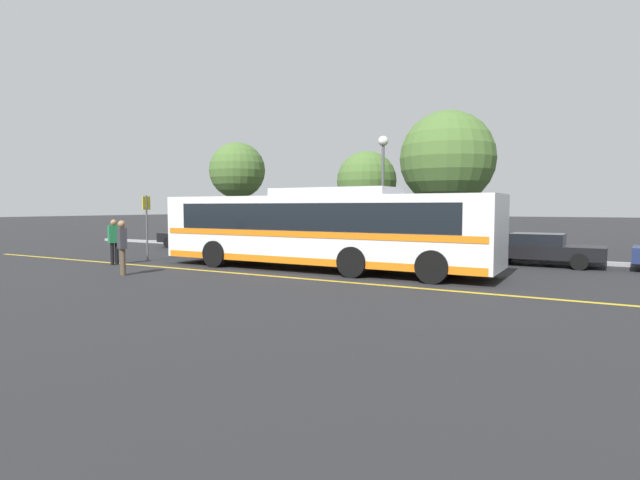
{
  "coord_description": "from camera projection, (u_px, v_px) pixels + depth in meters",
  "views": [
    {
      "loc": [
        7.63,
        -15.98,
        2.26
      ],
      "look_at": [
        -1.13,
        -0.43,
        1.08
      ],
      "focal_mm": 28.0,
      "sensor_mm": 36.0,
      "label": 1
    }
  ],
  "objects": [
    {
      "name": "street_lamp",
      "position": [
        383.0,
        167.0,
        24.93
      ],
      "size": [
        0.51,
        0.51,
        5.8
      ],
      "color": "#59595E",
      "rests_on": "ground_plane"
    },
    {
      "name": "parked_car_2",
      "position": [
        399.0,
        242.0,
        22.02
      ],
      "size": [
        4.03,
        2.16,
        1.39
      ],
      "rotation": [
        0.0,
        0.0,
        -1.63
      ],
      "color": "navy",
      "rests_on": "ground_plane"
    },
    {
      "name": "parked_car_0",
      "position": [
        198.0,
        236.0,
        27.64
      ],
      "size": [
        4.47,
        2.1,
        1.29
      ],
      "rotation": [
        0.0,
        0.0,
        1.64
      ],
      "color": "black",
      "rests_on": "ground_plane"
    },
    {
      "name": "pedestrian_1",
      "position": [
        114.0,
        239.0,
        19.51
      ],
      "size": [
        0.36,
        0.47,
        1.78
      ],
      "rotation": [
        0.0,
        0.0,
        1.21
      ],
      "color": "black",
      "rests_on": "ground_plane"
    },
    {
      "name": "transit_bus",
      "position": [
        320.0,
        228.0,
        17.86
      ],
      "size": [
        12.76,
        2.74,
        2.92
      ],
      "rotation": [
        0.0,
        0.0,
        1.57
      ],
      "color": "silver",
      "rests_on": "ground_plane"
    },
    {
      "name": "ground_plane",
      "position": [
        354.0,
        270.0,
        17.78
      ],
      "size": [
        220.0,
        220.0,
        0.0
      ],
      "primitive_type": "plane",
      "color": "#262628"
    },
    {
      "name": "parked_car_3",
      "position": [
        540.0,
        249.0,
        19.27
      ],
      "size": [
        4.51,
        1.94,
        1.24
      ],
      "rotation": [
        0.0,
        0.0,
        -1.59
      ],
      "color": "black",
      "rests_on": "ground_plane"
    },
    {
      "name": "lane_strip_0",
      "position": [
        287.0,
        277.0,
        16.05
      ],
      "size": [
        32.44,
        0.2,
        0.01
      ],
      "primitive_type": "cube",
      "rotation": [
        0.0,
        0.0,
        1.57
      ],
      "color": "gold",
      "rests_on": "ground_plane"
    },
    {
      "name": "tree_0",
      "position": [
        237.0,
        171.0,
        30.15
      ],
      "size": [
        3.37,
        3.37,
        6.16
      ],
      "color": "#513823",
      "rests_on": "ground_plane"
    },
    {
      "name": "bus_stop_sign",
      "position": [
        147.0,
        220.0,
        20.94
      ],
      "size": [
        0.07,
        0.4,
        2.76
      ],
      "rotation": [
        0.0,
        0.0,
        1.57
      ],
      "color": "#59595E",
      "rests_on": "ground_plane"
    },
    {
      "name": "curb_strip",
      "position": [
        388.0,
        253.0,
        23.69
      ],
      "size": [
        40.44,
        0.36,
        0.15
      ],
      "primitive_type": "cube",
      "color": "#99999E",
      "rests_on": "ground_plane"
    },
    {
      "name": "tree_2",
      "position": [
        367.0,
        181.0,
        28.44
      ],
      "size": [
        3.4,
        3.4,
        5.44
      ],
      "color": "#513823",
      "rests_on": "ground_plane"
    },
    {
      "name": "parked_car_1",
      "position": [
        284.0,
        237.0,
        25.35
      ],
      "size": [
        4.49,
        2.17,
        1.42
      ],
      "rotation": [
        0.0,
        0.0,
        -1.5
      ],
      "color": "#4C3823",
      "rests_on": "ground_plane"
    },
    {
      "name": "pedestrian_0",
      "position": [
        122.0,
        244.0,
        16.5
      ],
      "size": [
        0.47,
        0.37,
        1.82
      ],
      "rotation": [
        0.0,
        0.0,
        5.86
      ],
      "color": "brown",
      "rests_on": "ground_plane"
    },
    {
      "name": "tree_1",
      "position": [
        447.0,
        159.0,
        24.44
      ],
      "size": [
        4.65,
        4.65,
        6.96
      ],
      "color": "#513823",
      "rests_on": "ground_plane"
    }
  ]
}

